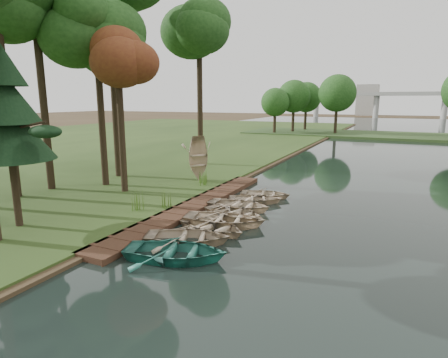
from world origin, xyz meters
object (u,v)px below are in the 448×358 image
at_px(stored_rowboat, 198,176).
at_px(boardwalk, 194,206).
at_px(rowboat_1, 188,235).
at_px(rowboat_0, 176,250).
at_px(pine_tree, 6,113).
at_px(rowboat_2, 212,225).

bearing_deg(stored_rowboat, boardwalk, -118.71).
height_order(boardwalk, rowboat_1, rowboat_1).
bearing_deg(rowboat_0, rowboat_1, -1.64).
bearing_deg(rowboat_1, pine_tree, 82.92).
xyz_separation_m(rowboat_0, rowboat_1, (-0.41, 1.58, -0.03)).
relative_size(rowboat_1, stored_rowboat, 1.12).
xyz_separation_m(rowboat_0, stored_rowboat, (-5.63, 11.78, 0.18)).
xyz_separation_m(boardwalk, pine_tree, (-5.46, -6.70, 5.26)).
xyz_separation_m(rowboat_0, rowboat_2, (-0.12, 3.29, -0.06)).
relative_size(boardwalk, rowboat_0, 4.09).
height_order(boardwalk, stored_rowboat, stored_rowboat).
distance_m(rowboat_2, pine_tree, 10.24).
bearing_deg(rowboat_2, rowboat_0, -164.57).
bearing_deg(pine_tree, rowboat_2, 23.96).
distance_m(stored_rowboat, pine_tree, 13.30).
xyz_separation_m(boardwalk, rowboat_2, (2.71, -3.07, 0.25)).
height_order(rowboat_0, rowboat_2, rowboat_0).
distance_m(boardwalk, rowboat_0, 6.96).
xyz_separation_m(rowboat_0, pine_tree, (-8.29, -0.34, 4.95)).
height_order(rowboat_0, stored_rowboat, stored_rowboat).
distance_m(rowboat_0, stored_rowboat, 13.06).
bearing_deg(rowboat_2, boardwalk, 54.73).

